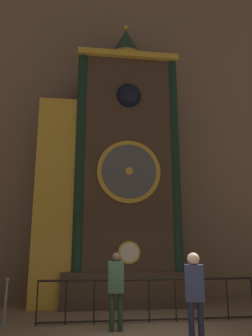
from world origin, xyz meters
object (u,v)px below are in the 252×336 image
clock_tower (114,174)px  stanchion_post (5,310)px  visitor_near (116,283)px  visitor_far (195,289)px

clock_tower → stanchion_post: bearing=-140.4°
visitor_near → stanchion_post: visitor_near is taller
visitor_far → stanchion_post: (-3.81, 2.14, -0.67)m
clock_tower → visitor_near: bearing=-93.8°
clock_tower → visitor_far: size_ratio=5.89×
visitor_near → visitor_far: bearing=-37.2°
visitor_near → visitor_far: size_ratio=0.98×
stanchion_post → visitor_near: bearing=-17.9°
clock_tower → stanchion_post: clock_tower is taller
visitor_near → visitor_far: (1.33, -1.33, 0.03)m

